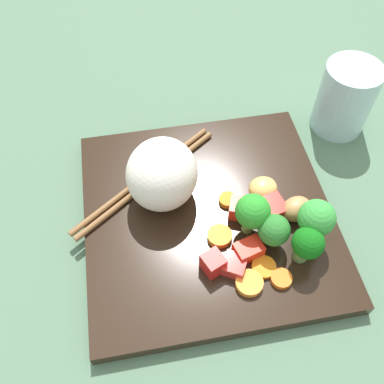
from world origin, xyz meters
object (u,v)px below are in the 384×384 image
at_px(carrot_slice_2, 281,279).
at_px(rice_mound, 162,174).
at_px(square_plate, 208,216).
at_px(drinking_glass, 345,98).
at_px(broccoli_floret_3, 307,244).
at_px(chopstick_pair, 146,180).

bearing_deg(carrot_slice_2, rice_mound, -50.31).
relative_size(square_plate, carrot_slice_2, 12.74).
xyz_separation_m(square_plate, drinking_glass, (-0.20, -0.12, 0.04)).
relative_size(rice_mound, carrot_slice_2, 3.88).
bearing_deg(rice_mound, square_plate, 144.89).
relative_size(rice_mound, drinking_glass, 0.90).
relative_size(rice_mound, broccoli_floret_3, 1.66).
bearing_deg(square_plate, broccoli_floret_3, 139.77).
bearing_deg(drinking_glass, square_plate, 31.25).
height_order(broccoli_floret_3, carrot_slice_2, broccoli_floret_3).
distance_m(broccoli_floret_3, carrot_slice_2, 0.04).
height_order(rice_mound, carrot_slice_2, rice_mound).
bearing_deg(broccoli_floret_3, square_plate, -40.23).
relative_size(carrot_slice_2, chopstick_pair, 0.12).
relative_size(broccoli_floret_3, drinking_glass, 0.55).
xyz_separation_m(broccoli_floret_3, drinking_glass, (-0.12, -0.20, -0.00)).
height_order(carrot_slice_2, drinking_glass, drinking_glass).
distance_m(carrot_slice_2, chopstick_pair, 0.19).
bearing_deg(rice_mound, broccoli_floret_3, 141.48).
distance_m(square_plate, rice_mound, 0.07).
bearing_deg(drinking_glass, carrot_slice_2, 56.22).
bearing_deg(chopstick_pair, carrot_slice_2, 93.56).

